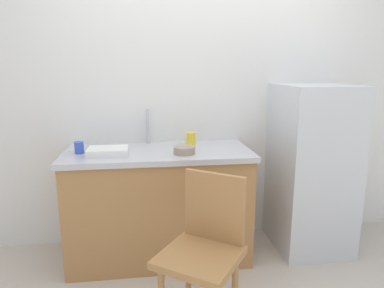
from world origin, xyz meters
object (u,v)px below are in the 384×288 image
refrigerator (311,168)px  cup_yellow (191,139)px  chair (205,247)px  terracotta_bowl (184,150)px  dish_tray (108,151)px  cup_blue (79,148)px

refrigerator → cup_yellow: refrigerator is taller
cup_yellow → chair: bearing=-93.3°
chair → cup_yellow: cup_yellow is taller
chair → terracotta_bowl: (-0.03, 0.69, 0.38)m
chair → dish_tray: size_ratio=3.18×
refrigerator → cup_blue: 1.81m
chair → terracotta_bowl: terracotta_bowl is taller
refrigerator → chair: 1.32m
chair → terracotta_bowl: 0.79m
chair → terracotta_bowl: bearing=128.2°
cup_blue → cup_yellow: bearing=12.0°
terracotta_bowl → cup_yellow: bearing=73.2°
refrigerator → cup_yellow: bearing=170.8°
chair → terracotta_bowl: size_ratio=5.82×
refrigerator → dish_tray: 1.60m
refrigerator → terracotta_bowl: (-1.05, -0.14, 0.22)m
cup_blue → refrigerator: bearing=0.7°
dish_tray → cup_yellow: cup_yellow is taller
chair → cup_blue: size_ratio=10.32×
dish_tray → cup_blue: (-0.21, 0.07, 0.02)m
chair → cup_yellow: 1.06m
cup_yellow → refrigerator: bearing=-9.2°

